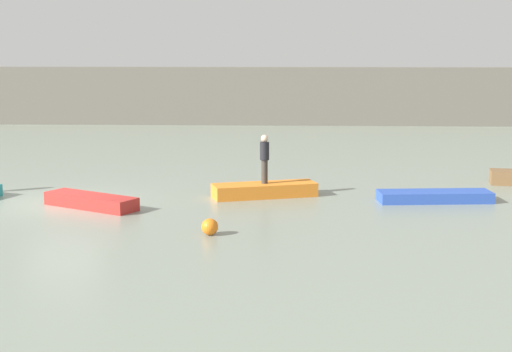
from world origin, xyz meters
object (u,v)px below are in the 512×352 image
Objects in this scene: person_dark_shirt at (265,156)px; mooring_buoy at (210,227)px; rowboat_red at (91,201)px; rowboat_blue at (435,196)px; rowboat_orange at (264,190)px.

person_dark_shirt is 3.61× the size of mooring_buoy.
rowboat_red reaches higher than rowboat_blue.
rowboat_orange reaches higher than rowboat_red.
mooring_buoy is at bearing -103.66° from person_dark_shirt.
rowboat_orange is at bearing 168.60° from rowboat_blue.
rowboat_orange is 7.65× the size of mooring_buoy.
rowboat_orange is at bearing 76.34° from mooring_buoy.
rowboat_orange is 0.95× the size of rowboat_blue.
person_dark_shirt is at bearing 168.60° from rowboat_blue.
rowboat_blue is 8.05× the size of mooring_buoy.
mooring_buoy is (4.21, -3.50, 0.02)m from rowboat_red.
rowboat_orange is at bearing 49.86° from rowboat_red.
mooring_buoy is (-1.35, -5.55, -0.00)m from rowboat_orange.
person_dark_shirt reaches higher than rowboat_orange.
rowboat_red is 11.40m from rowboat_blue.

